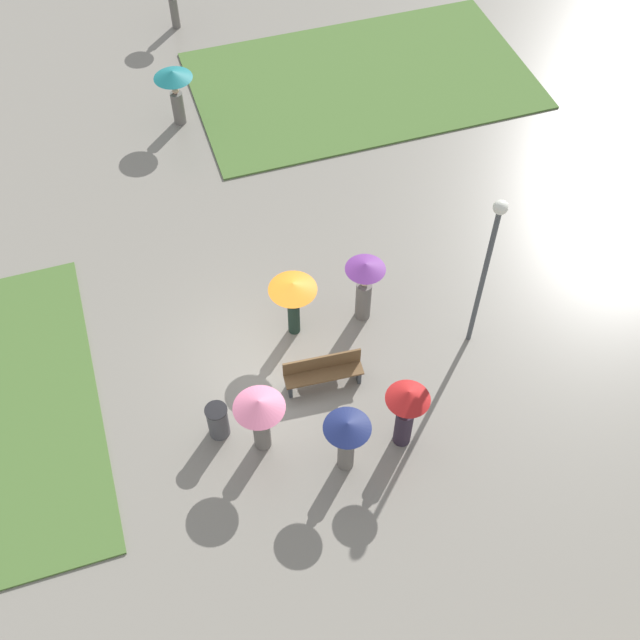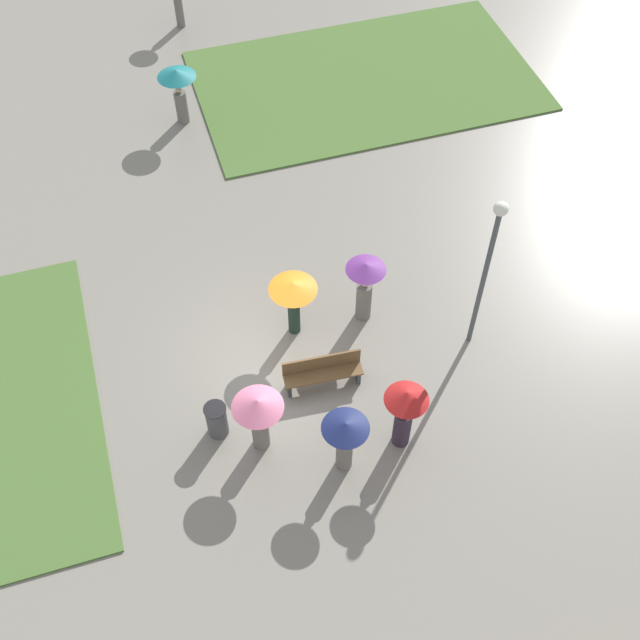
% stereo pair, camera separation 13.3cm
% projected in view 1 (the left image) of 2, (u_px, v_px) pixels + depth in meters
% --- Properties ---
extents(ground_plane, '(90.00, 90.00, 0.00)m').
position_uv_depth(ground_plane, '(269.00, 357.00, 19.59)').
color(ground_plane, gray).
extents(lawn_patch_far, '(10.97, 6.59, 0.06)m').
position_uv_depth(lawn_patch_far, '(362.00, 80.00, 26.37)').
color(lawn_patch_far, '#4C7033').
rests_on(lawn_patch_far, ground_plane).
extents(park_bench, '(1.89, 0.56, 0.90)m').
position_uv_depth(park_bench, '(323.00, 371.00, 18.77)').
color(park_bench, brown).
rests_on(park_bench, ground_plane).
extents(lamp_post, '(0.32, 0.32, 4.66)m').
position_uv_depth(lamp_post, '(488.00, 258.00, 17.60)').
color(lamp_post, '#474C51').
rests_on(lamp_post, ground_plane).
extents(trash_bin, '(0.51, 0.51, 0.97)m').
position_uv_depth(trash_bin, '(218.00, 421.00, 17.92)').
color(trash_bin, '#4C4C51').
rests_on(trash_bin, ground_plane).
extents(crowd_person_orange, '(1.17, 1.17, 1.81)m').
position_uv_depth(crowd_person_orange, '(293.00, 294.00, 18.98)').
color(crowd_person_orange, '#1E3328').
rests_on(crowd_person_orange, ground_plane).
extents(crowd_person_navy, '(1.02, 1.02, 1.76)m').
position_uv_depth(crowd_person_navy, '(347.00, 437.00, 16.88)').
color(crowd_person_navy, slate).
rests_on(crowd_person_navy, ground_plane).
extents(crowd_person_purple, '(0.98, 0.98, 1.96)m').
position_uv_depth(crowd_person_purple, '(364.00, 284.00, 19.42)').
color(crowd_person_purple, slate).
rests_on(crowd_person_purple, ground_plane).
extents(crowd_person_pink, '(1.13, 1.13, 1.81)m').
position_uv_depth(crowd_person_pink, '(260.00, 414.00, 17.10)').
color(crowd_person_pink, slate).
rests_on(crowd_person_pink, ground_plane).
extents(crowd_person_red, '(0.97, 0.97, 2.00)m').
position_uv_depth(crowd_person_red, '(406.00, 409.00, 17.15)').
color(crowd_person_red, '#2D2333').
rests_on(crowd_person_red, ground_plane).
extents(lone_walker_mid_plaza, '(1.17, 1.17, 1.86)m').
position_uv_depth(lone_walker_mid_plaza, '(174.00, 86.00, 24.03)').
color(lone_walker_mid_plaza, slate).
rests_on(lone_walker_mid_plaza, ground_plane).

